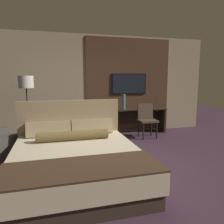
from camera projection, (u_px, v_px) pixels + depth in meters
ground_plane at (113, 168)px, 3.92m from camera, size 16.00×16.00×0.00m
wall_back_tv_panel at (94, 85)px, 6.23m from camera, size 7.20×0.09×2.80m
bed at (76, 160)px, 3.46m from camera, size 1.97×2.25×1.16m
desk at (131, 116)px, 6.38m from camera, size 2.04×0.48×0.73m
tv at (129, 84)px, 6.42m from camera, size 1.06×0.04×0.60m
desk_chair at (146, 117)px, 5.92m from camera, size 0.48×0.48×0.92m
armchair_by_window at (0, 146)px, 4.36m from camera, size 1.19×1.19×0.76m
floor_lamp at (26, 88)px, 5.06m from camera, size 0.34×0.34×1.65m
vase_tall at (124, 102)px, 6.15m from camera, size 0.10×0.10×0.43m
book at (110, 109)px, 6.14m from camera, size 0.23×0.17×0.03m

